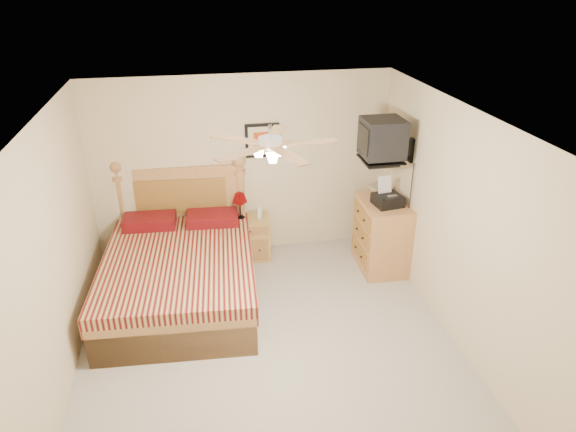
% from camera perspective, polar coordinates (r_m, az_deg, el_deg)
% --- Properties ---
extents(floor, '(4.50, 4.50, 0.00)m').
position_cam_1_polar(floor, '(5.68, -1.93, -14.62)').
color(floor, '#A59E95').
rests_on(floor, ground).
extents(ceiling, '(4.00, 4.50, 0.04)m').
position_cam_1_polar(ceiling, '(4.48, -2.41, 10.44)').
color(ceiling, white).
rests_on(ceiling, ground).
extents(wall_back, '(4.00, 0.04, 2.50)m').
position_cam_1_polar(wall_back, '(6.99, -5.02, 5.40)').
color(wall_back, beige).
rests_on(wall_back, ground).
extents(wall_left, '(0.04, 4.50, 2.50)m').
position_cam_1_polar(wall_left, '(5.11, -25.00, -5.36)').
color(wall_left, beige).
rests_on(wall_left, ground).
extents(wall_right, '(0.04, 4.50, 2.50)m').
position_cam_1_polar(wall_right, '(5.58, 18.60, -1.51)').
color(wall_right, beige).
rests_on(wall_right, ground).
extents(bed, '(1.87, 2.37, 1.46)m').
position_cam_1_polar(bed, '(6.16, -12.27, -3.46)').
color(bed, '#A27441').
rests_on(bed, ground).
extents(nightstand, '(0.58, 0.46, 0.60)m').
position_cam_1_polar(nightstand, '(7.17, -4.25, -2.39)').
color(nightstand, '#A58248').
rests_on(nightstand, ground).
extents(table_lamp, '(0.20, 0.20, 0.38)m').
position_cam_1_polar(table_lamp, '(6.95, -5.35, 1.13)').
color(table_lamp, '#590304').
rests_on(table_lamp, nightstand).
extents(lotion_bottle, '(0.11, 0.11, 0.23)m').
position_cam_1_polar(lotion_bottle, '(6.97, -3.19, 0.58)').
color(lotion_bottle, silver).
rests_on(lotion_bottle, nightstand).
extents(framed_picture, '(0.46, 0.04, 0.46)m').
position_cam_1_polar(framed_picture, '(6.88, -2.86, 8.39)').
color(framed_picture, black).
rests_on(framed_picture, wall_back).
extents(dresser, '(0.59, 0.83, 0.96)m').
position_cam_1_polar(dresser, '(6.94, 10.36, -2.09)').
color(dresser, '#B87745').
rests_on(dresser, ground).
extents(fax_machine, '(0.38, 0.40, 0.35)m').
position_cam_1_polar(fax_machine, '(6.59, 11.09, 2.61)').
color(fax_machine, black).
rests_on(fax_machine, dresser).
extents(magazine_lower, '(0.24, 0.30, 0.02)m').
position_cam_1_polar(magazine_lower, '(7.01, 9.58, 2.72)').
color(magazine_lower, '#BFAF96').
rests_on(magazine_lower, dresser).
extents(magazine_upper, '(0.34, 0.37, 0.02)m').
position_cam_1_polar(magazine_upper, '(7.02, 9.77, 2.97)').
color(magazine_upper, gray).
rests_on(magazine_upper, magazine_lower).
extents(wall_tv, '(0.56, 0.46, 0.58)m').
position_cam_1_polar(wall_tv, '(6.38, 11.71, 8.24)').
color(wall_tv, black).
rests_on(wall_tv, wall_right).
extents(ceiling_fan, '(1.14, 1.14, 0.28)m').
position_cam_1_polar(ceiling_fan, '(4.33, -1.97, 7.95)').
color(ceiling_fan, white).
rests_on(ceiling_fan, ceiling).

